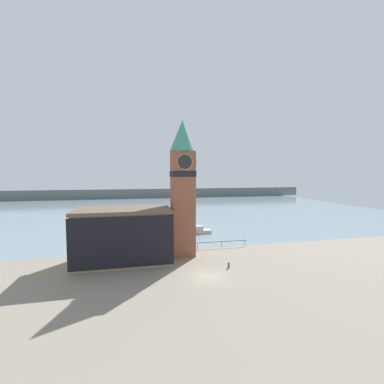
% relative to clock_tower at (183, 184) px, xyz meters
% --- Properties ---
extents(ground_plane, '(160.00, 160.00, 0.00)m').
position_rel_clock_tower_xyz_m(ground_plane, '(1.29, -9.54, -11.45)').
color(ground_plane, gray).
extents(water, '(160.00, 120.00, 0.00)m').
position_rel_clock_tower_xyz_m(water, '(1.29, 62.67, -11.45)').
color(water, gray).
rests_on(water, ground_plane).
extents(far_shoreline, '(180.00, 3.00, 5.00)m').
position_rel_clock_tower_xyz_m(far_shoreline, '(1.29, 102.67, -8.95)').
color(far_shoreline, slate).
rests_on(far_shoreline, water).
extents(pier_railing, '(9.50, 0.08, 1.09)m').
position_rel_clock_tower_xyz_m(pier_railing, '(7.51, 2.42, -10.51)').
color(pier_railing, '#232328').
rests_on(pier_railing, ground_plane).
extents(clock_tower, '(4.07, 4.07, 21.56)m').
position_rel_clock_tower_xyz_m(clock_tower, '(0.00, 0.00, 0.00)').
color(clock_tower, brown).
rests_on(clock_tower, ground_plane).
extents(pier_building, '(13.85, 7.91, 8.01)m').
position_rel_clock_tower_xyz_m(pier_building, '(-9.21, -1.47, -7.43)').
color(pier_building, tan).
rests_on(pier_building, ground_plane).
extents(boat_near, '(4.07, 2.19, 1.68)m').
position_rel_clock_tower_xyz_m(boat_near, '(6.71, 13.92, -10.84)').
color(boat_near, '#B7B2A8').
rests_on(boat_near, water).
extents(mooring_bollard_near, '(0.31, 0.31, 0.77)m').
position_rel_clock_tower_xyz_m(mooring_bollard_near, '(5.13, -7.29, -11.03)').
color(mooring_bollard_near, brown).
rests_on(mooring_bollard_near, ground_plane).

